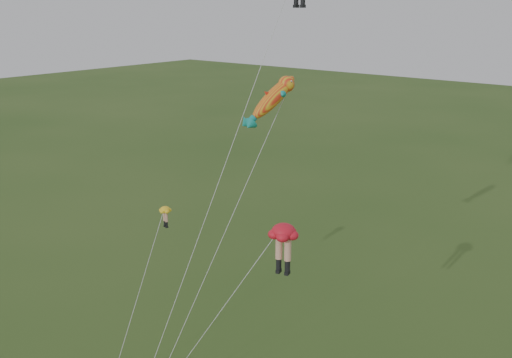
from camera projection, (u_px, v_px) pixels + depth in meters
The scene contains 3 objects.
legs_kite_red_mid at pixel (281, 238), 25.78m from camera, with size 7.58×4.66×12.09m.
legs_kite_yellow at pixel (161, 223), 35.70m from camera, with size 2.78×7.58×9.34m.
fish_kite at pixel (273, 100), 28.97m from camera, with size 4.14×9.06×18.31m.
Camera 1 is at (20.89, -17.32, 21.51)m, focal length 40.00 mm.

